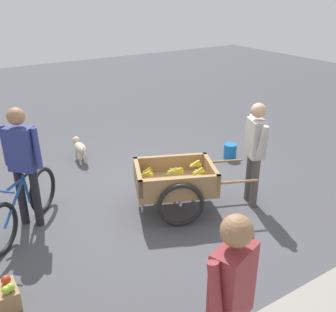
{
  "coord_description": "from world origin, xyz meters",
  "views": [
    {
      "loc": [
        2.81,
        4.49,
        3.01
      ],
      "look_at": [
        0.02,
        0.15,
        0.75
      ],
      "focal_mm": 42.03,
      "sensor_mm": 36.0,
      "label": 1
    }
  ],
  "objects_px": {
    "fruit_cart": "(175,182)",
    "plastic_bucket": "(230,151)",
    "vendor_person": "(255,146)",
    "cyclist_person": "(23,157)",
    "dog": "(80,147)",
    "bicycle": "(23,207)",
    "bystander_person": "(231,296)"
  },
  "relations": [
    {
      "from": "fruit_cart",
      "to": "bicycle",
      "type": "distance_m",
      "value": 2.06
    },
    {
      "from": "cyclist_person",
      "to": "bystander_person",
      "type": "relative_size",
      "value": 0.99
    },
    {
      "from": "plastic_bucket",
      "to": "cyclist_person",
      "type": "bearing_deg",
      "value": 3.33
    },
    {
      "from": "plastic_bucket",
      "to": "vendor_person",
      "type": "bearing_deg",
      "value": 59.77
    },
    {
      "from": "fruit_cart",
      "to": "plastic_bucket",
      "type": "height_order",
      "value": "fruit_cart"
    },
    {
      "from": "dog",
      "to": "bystander_person",
      "type": "height_order",
      "value": "bystander_person"
    },
    {
      "from": "vendor_person",
      "to": "cyclist_person",
      "type": "bearing_deg",
      "value": -22.31
    },
    {
      "from": "vendor_person",
      "to": "cyclist_person",
      "type": "height_order",
      "value": "cyclist_person"
    },
    {
      "from": "fruit_cart",
      "to": "bicycle",
      "type": "bearing_deg",
      "value": -17.86
    },
    {
      "from": "bicycle",
      "to": "dog",
      "type": "xyz_separation_m",
      "value": [
        -1.43,
        -1.73,
        -0.08
      ]
    },
    {
      "from": "vendor_person",
      "to": "plastic_bucket",
      "type": "relative_size",
      "value": 5.42
    },
    {
      "from": "cyclist_person",
      "to": "plastic_bucket",
      "type": "height_order",
      "value": "cyclist_person"
    },
    {
      "from": "bicycle",
      "to": "bystander_person",
      "type": "height_order",
      "value": "bystander_person"
    },
    {
      "from": "vendor_person",
      "to": "cyclist_person",
      "type": "distance_m",
      "value": 3.14
    },
    {
      "from": "fruit_cart",
      "to": "plastic_bucket",
      "type": "relative_size",
      "value": 6.4
    },
    {
      "from": "vendor_person",
      "to": "bicycle",
      "type": "relative_size",
      "value": 1.26
    },
    {
      "from": "plastic_bucket",
      "to": "bystander_person",
      "type": "bearing_deg",
      "value": 48.5
    },
    {
      "from": "fruit_cart",
      "to": "dog",
      "type": "distance_m",
      "value": 2.43
    },
    {
      "from": "plastic_bucket",
      "to": "dog",
      "type": "bearing_deg",
      "value": -30.48
    },
    {
      "from": "vendor_person",
      "to": "dog",
      "type": "height_order",
      "value": "vendor_person"
    },
    {
      "from": "dog",
      "to": "bystander_person",
      "type": "xyz_separation_m",
      "value": [
        0.71,
        4.92,
        0.73
      ]
    },
    {
      "from": "fruit_cart",
      "to": "bystander_person",
      "type": "xyz_separation_m",
      "value": [
        1.23,
        2.55,
        0.56
      ]
    },
    {
      "from": "cyclist_person",
      "to": "fruit_cart",
      "type": "bearing_deg",
      "value": 158.25
    },
    {
      "from": "vendor_person",
      "to": "bystander_person",
      "type": "xyz_separation_m",
      "value": [
        2.28,
        2.1,
        0.08
      ]
    },
    {
      "from": "plastic_bucket",
      "to": "bystander_person",
      "type": "distance_m",
      "value": 4.76
    },
    {
      "from": "vendor_person",
      "to": "dog",
      "type": "bearing_deg",
      "value": -60.77
    },
    {
      "from": "bicycle",
      "to": "cyclist_person",
      "type": "xyz_separation_m",
      "value": [
        -0.11,
        -0.11,
        0.64
      ]
    },
    {
      "from": "cyclist_person",
      "to": "dog",
      "type": "distance_m",
      "value": 2.22
    },
    {
      "from": "vendor_person",
      "to": "cyclist_person",
      "type": "xyz_separation_m",
      "value": [
        2.9,
        -1.19,
        0.07
      ]
    },
    {
      "from": "fruit_cart",
      "to": "cyclist_person",
      "type": "relative_size",
      "value": 1.1
    },
    {
      "from": "vendor_person",
      "to": "bystander_person",
      "type": "relative_size",
      "value": 0.93
    },
    {
      "from": "vendor_person",
      "to": "dog",
      "type": "xyz_separation_m",
      "value": [
        1.58,
        -2.82,
        -0.64
      ]
    }
  ]
}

